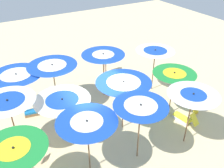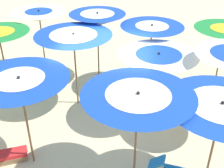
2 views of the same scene
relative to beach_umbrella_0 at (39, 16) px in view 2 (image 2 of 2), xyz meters
name	(u,v)px [view 2 (image 2 of 2)]	position (x,y,z in m)	size (l,w,h in m)	color
ground	(106,114)	(-2.75, 2.56, -2.20)	(36.39, 36.39, 0.04)	beige
beach_umbrella_0	(39,16)	(0.00, 0.00, 0.00)	(1.93, 1.93, 2.42)	brown
beach_umbrella_3	(98,19)	(-2.16, 0.32, 0.06)	(1.92, 1.92, 2.51)	brown
beach_umbrella_4	(74,39)	(-1.75, 2.05, 0.01)	(2.26, 2.26, 2.41)	brown
beach_umbrella_5	(20,85)	(-1.23, 4.74, 0.01)	(2.15, 2.15, 2.43)	brown
beach_umbrella_6	(152,31)	(-3.99, 0.71, -0.11)	(2.05, 2.05, 2.30)	brown
beach_umbrella_7	(158,59)	(-4.19, 2.50, -0.27)	(2.17, 2.17, 2.13)	brown
beach_umbrella_8	(138,100)	(-3.74, 4.96, -0.02)	(2.28, 2.28, 2.38)	brown
beach_umbrella_11	(221,112)	(-5.33, 5.01, -0.13)	(2.26, 2.26, 2.32)	brown
lounger_1	(15,75)	(0.88, 0.91, -1.97)	(0.51, 1.27, 0.68)	silver
lounger_2	(4,155)	(-0.52, 4.82, -1.98)	(1.28, 0.82, 0.57)	olive
lounger_3	(221,94)	(-6.40, 1.30, -1.99)	(0.38, 1.23, 0.61)	silver
lounger_4	(206,112)	(-5.74, 2.38, -1.99)	(0.63, 1.18, 0.60)	olive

